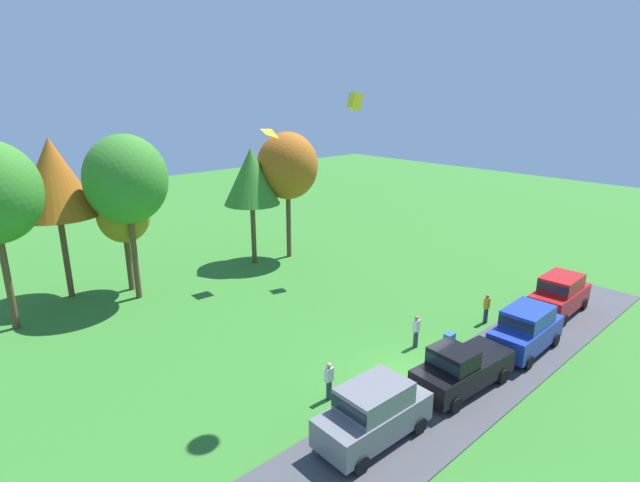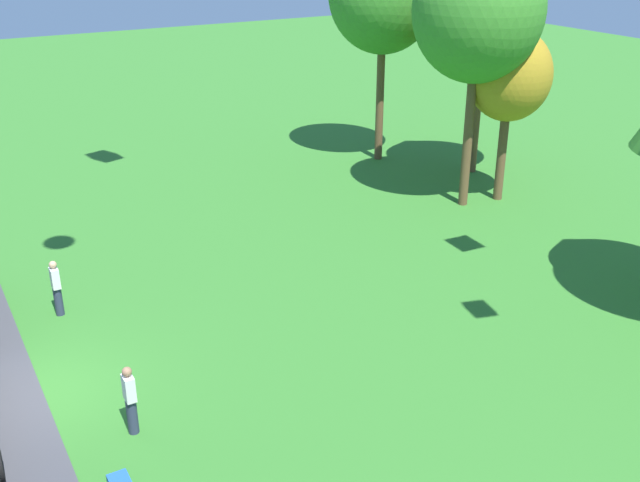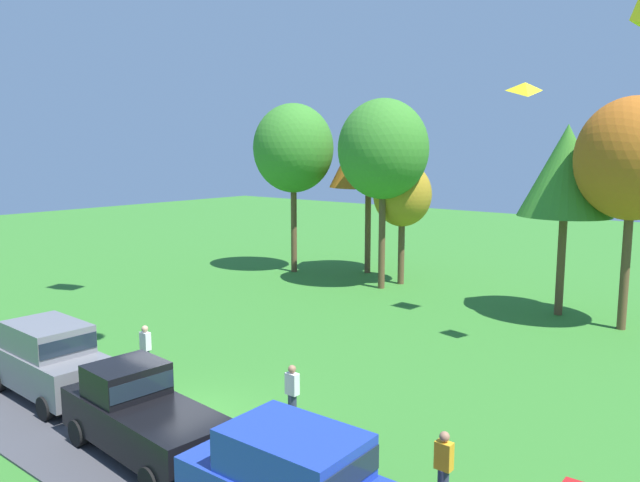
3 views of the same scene
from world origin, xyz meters
name	(u,v)px [view 3 (image 3 of 3)]	position (x,y,z in m)	size (l,w,h in m)	color
ground_plane	(187,420)	(0.00, 0.00, 0.00)	(120.00, 120.00, 0.00)	#337528
pavement_strip	(124,446)	(0.00, -2.02, 0.03)	(36.00, 4.40, 0.06)	#424247
car_suv_mid_row	(49,357)	(-4.49, -1.59, 1.30)	(4.66, 2.16, 2.28)	slate
car_pickup_near_entrance	(140,412)	(0.72, -1.97, 1.11)	(5.13, 2.35, 2.14)	black
person_beside_suv	(146,350)	(-3.86, 1.41, 0.88)	(0.36, 0.24, 1.71)	#2D334C
person_watching_sky	(444,469)	(7.61, 0.67, 0.88)	(0.36, 0.24, 1.71)	#2D334C
person_on_lawn	(292,394)	(2.48, 1.66, 0.88)	(0.36, 0.24, 1.71)	#2D334C
tree_right_of_center	(293,149)	(-11.86, 17.86, 7.53)	(4.84, 4.84, 10.22)	brown
tree_far_right	(369,148)	(-8.17, 20.48, 7.56)	(4.71, 4.71, 9.95)	brown
tree_center_back	(383,150)	(-5.11, 17.41, 7.48)	(4.81, 4.81, 10.15)	brown
tree_lone_near	(402,195)	(-4.88, 19.03, 4.99)	(3.22, 3.22, 6.81)	brown
tree_left_of_center	(566,171)	(4.22, 17.97, 6.53)	(4.08, 4.08, 8.61)	brown
tree_far_left	(633,159)	(7.06, 17.29, 7.10)	(4.56, 4.56, 9.64)	brown
cooler_box	(326,449)	(4.32, 0.84, 0.20)	(0.56, 0.40, 0.40)	blue
kite_diamond_trailing_tail	(525,87)	(3.53, 14.52, 9.98)	(1.08, 1.01, 0.34)	yellow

